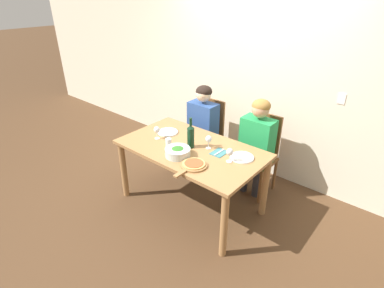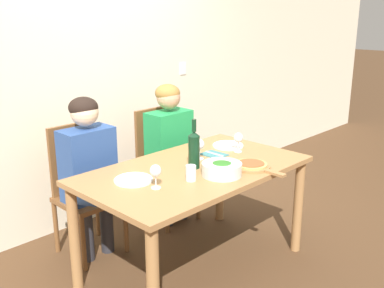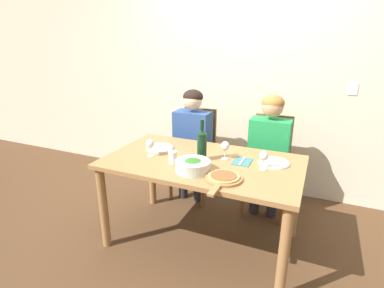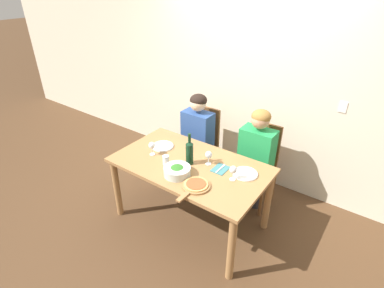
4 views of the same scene
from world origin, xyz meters
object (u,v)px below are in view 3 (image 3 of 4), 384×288
object	(u,v)px
wine_glass_centre	(225,147)
pizza_on_board	(223,178)
chair_left	(196,151)
broccoli_bowl	(193,166)
person_man	(269,145)
wine_glass_left	(150,145)
wine_glass_right	(264,157)
wine_bottle	(202,144)
water_tumbler	(173,157)
dinner_plate_left	(160,148)
fork_on_napkin	(242,162)
chair_right	(269,162)
dinner_plate_right	(274,163)
person_woman	(192,135)

from	to	relation	value
wine_glass_centre	pizza_on_board	bearing A→B (deg)	-73.97
pizza_on_board	wine_glass_centre	bearing A→B (deg)	106.03
chair_left	broccoli_bowl	world-z (taller)	chair_left
chair_left	person_man	world-z (taller)	person_man
wine_glass_left	wine_glass_right	distance (m)	0.93
wine_bottle	chair_left	bearing A→B (deg)	115.72
pizza_on_board	water_tumbler	bearing A→B (deg)	163.90
dinner_plate_left	wine_glass_centre	distance (m)	0.62
pizza_on_board	chair_left	bearing A→B (deg)	121.26
water_tumbler	fork_on_napkin	xyz separation A→B (m)	(0.50, 0.25, -0.05)
dinner_plate_left	wine_glass_right	distance (m)	0.95
chair_left	broccoli_bowl	xyz separation A→B (m)	(0.41, -1.04, 0.30)
chair_right	water_tumbler	world-z (taller)	chair_right
wine_bottle	dinner_plate_right	size ratio (longest dim) A/B	1.39
person_man	dinner_plate_left	size ratio (longest dim) A/B	4.99
person_man	wine_glass_right	size ratio (longest dim) A/B	8.11
water_tumbler	dinner_plate_right	bearing A→B (deg)	22.88
wine_bottle	wine_glass_left	size ratio (longest dim) A/B	2.26
wine_glass_centre	water_tumbler	xyz separation A→B (m)	(-0.35, -0.26, -0.05)
chair_left	fork_on_napkin	distance (m)	1.04
wine_bottle	dinner_plate_right	xyz separation A→B (m)	(0.55, 0.16, -0.13)
dinner_plate_right	fork_on_napkin	world-z (taller)	dinner_plate_right
dinner_plate_right	wine_glass_right	distance (m)	0.19
dinner_plate_right	pizza_on_board	world-z (taller)	pizza_on_board
person_woman	wine_glass_left	world-z (taller)	person_woman
wine_bottle	wine_glass_right	world-z (taller)	wine_bottle
pizza_on_board	wine_glass_right	xyz separation A→B (m)	(0.22, 0.30, 0.09)
wine_glass_centre	wine_glass_right	bearing A→B (deg)	-15.40
pizza_on_board	wine_glass_centre	size ratio (longest dim) A/B	2.68
broccoli_bowl	wine_glass_right	size ratio (longest dim) A/B	1.74
person_woman	dinner_plate_right	size ratio (longest dim) A/B	4.99
wine_glass_left	chair_right	bearing A→B (deg)	46.60
wine_glass_left	fork_on_napkin	size ratio (longest dim) A/B	0.84
chair_right	pizza_on_board	distance (m)	1.14
person_woman	wine_glass_centre	bearing A→B (deg)	-46.76
chair_left	wine_bottle	xyz separation A→B (m)	(0.39, -0.81, 0.39)
person_woman	pizza_on_board	size ratio (longest dim) A/B	3.03
person_man	wine_bottle	xyz separation A→B (m)	(-0.42, -0.69, 0.17)
person_woman	pizza_on_board	world-z (taller)	person_woman
dinner_plate_right	wine_glass_centre	world-z (taller)	wine_glass_centre
chair_left	dinner_plate_left	world-z (taller)	chair_left
fork_on_napkin	person_man	bearing A→B (deg)	79.55
broccoli_bowl	wine_glass_left	xyz separation A→B (m)	(-0.45, 0.14, 0.06)
dinner_plate_right	broccoli_bowl	bearing A→B (deg)	-143.77
water_tumbler	fork_on_napkin	size ratio (longest dim) A/B	0.56
dinner_plate_left	wine_glass_right	world-z (taller)	wine_glass_right
fork_on_napkin	chair_left	bearing A→B (deg)	134.48
pizza_on_board	chair_right	bearing A→B (deg)	82.27
chair_left	water_tumbler	size ratio (longest dim) A/B	9.88
dinner_plate_left	water_tumbler	bearing A→B (deg)	-44.23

